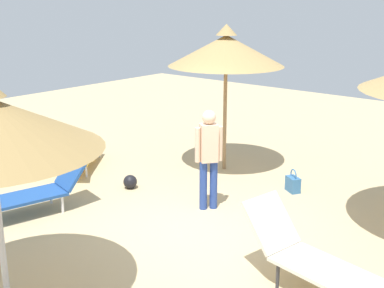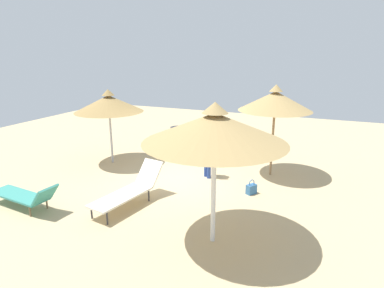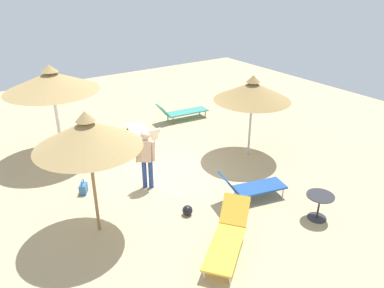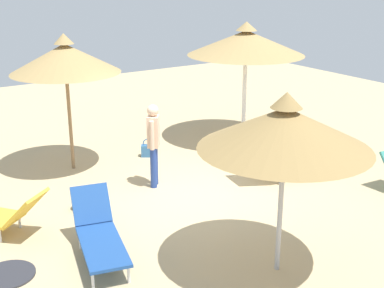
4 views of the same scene
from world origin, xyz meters
The scene contains 12 objects.
ground centered at (0.00, 0.00, -0.05)m, with size 24.00×24.00×0.10m, color tan.
parasol_umbrella_far_right centered at (-3.07, -2.15, 2.50)m, with size 2.90×2.90×3.01m.
parasol_umbrella_near_left centered at (0.36, 2.97, 2.19)m, with size 2.41×2.41×2.69m.
parasol_umbrella_near_right centered at (1.38, -2.62, 2.46)m, with size 2.31×2.31×2.97m.
lounge_chair_edge centered at (2.41, 1.18, 0.40)m, with size 1.01×1.90×0.88m.
lounge_chair_back centered at (-2.31, 0.44, 0.44)m, with size 2.35×1.03×0.97m.
lounge_chair_center centered at (3.60, -0.54, 0.36)m, with size 1.79×2.02×0.83m.
lounge_chair_far_left centered at (-3.55, 2.82, 0.36)m, with size 0.77×2.19×0.79m.
person_standing_front centered at (0.34, -0.77, 0.98)m, with size 0.34×0.39×1.71m.
handbag centered at (-0.38, -2.38, 0.15)m, with size 0.34×0.30×0.44m.
side_table_round centered at (3.96, 2.01, 0.46)m, with size 0.67×0.67×0.66m.
beach_ball centered at (2.05, -0.57, 0.13)m, with size 0.26×0.26×0.26m, color black.
Camera 3 is at (8.51, -4.79, 5.55)m, focal length 34.86 mm.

